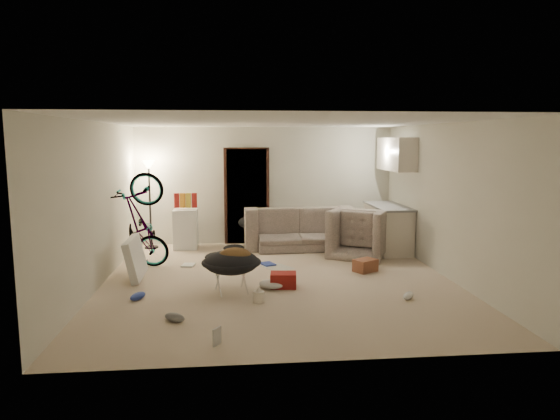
{
  "coord_description": "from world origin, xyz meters",
  "views": [
    {
      "loc": [
        -0.73,
        -7.73,
        2.23
      ],
      "look_at": [
        0.09,
        0.6,
        1.05
      ],
      "focal_mm": 32.0,
      "sensor_mm": 36.0,
      "label": 1
    }
  ],
  "objects": [
    {
      "name": "snack_box_3",
      "position": [
        -1.49,
        2.55,
        1.0
      ],
      "size": [
        0.1,
        0.07,
        0.3
      ],
      "primitive_type": "cube",
      "rotation": [
        0.0,
        0.0,
        -0.04
      ],
      "color": "maroon",
      "rests_on": "mini_fridge"
    },
    {
      "name": "sofa",
      "position": [
        0.63,
        2.45,
        0.32
      ],
      "size": [
        2.24,
        0.92,
        0.65
      ],
      "primitive_type": "imported",
      "rotation": [
        0.0,
        0.0,
        3.17
      ],
      "color": "#3A423B",
      "rests_on": "floor"
    },
    {
      "name": "shoe_2",
      "position": [
        -2.06,
        -0.8,
        0.05
      ],
      "size": [
        0.25,
        0.3,
        0.11
      ],
      "primitive_type": "ellipsoid",
      "rotation": [
        0.0,
        0.0,
        1.01
      ],
      "color": "#2B3F9C",
      "rests_on": "floor"
    },
    {
      "name": "mini_fridge",
      "position": [
        -1.68,
        2.55,
        0.41
      ],
      "size": [
        0.49,
        0.49,
        0.82
      ],
      "primitive_type": "cube",
      "rotation": [
        0.0,
        0.0,
        -0.02
      ],
      "color": "white",
      "rests_on": "floor"
    },
    {
      "name": "drink_case_a",
      "position": [
        1.53,
        0.38,
        0.11
      ],
      "size": [
        0.45,
        0.42,
        0.21
      ],
      "primitive_type": "cube",
      "rotation": [
        0.0,
        0.0,
        0.54
      ],
      "color": "brown",
      "rests_on": "floor"
    },
    {
      "name": "wall_right",
      "position": [
        2.76,
        0.0,
        1.25
      ],
      "size": [
        0.02,
        6.0,
        2.5
      ],
      "primitive_type": "cube",
      "color": "silver",
      "rests_on": "floor"
    },
    {
      "name": "clothes_lump_a",
      "position": [
        -0.96,
        1.3,
        0.09
      ],
      "size": [
        0.67,
        0.61,
        0.18
      ],
      "primitive_type": "ellipsoid",
      "rotation": [
        0.0,
        0.0,
        -0.27
      ],
      "color": "black",
      "rests_on": "floor"
    },
    {
      "name": "wall_left",
      "position": [
        -2.76,
        0.0,
        1.25
      ],
      "size": [
        0.02,
        6.0,
        2.5
      ],
      "primitive_type": "cube",
      "color": "silver",
      "rests_on": "floor"
    },
    {
      "name": "newspaper",
      "position": [
        0.07,
        0.79,
        0.0
      ],
      "size": [
        0.61,
        0.64,
        0.01
      ],
      "primitive_type": "cube",
      "rotation": [
        0.0,
        0.0,
        0.57
      ],
      "color": "#B6B2A8",
      "rests_on": "floor"
    },
    {
      "name": "snack_box_1",
      "position": [
        -1.73,
        2.55,
        1.0
      ],
      "size": [
        0.11,
        0.09,
        0.3
      ],
      "primitive_type": "cube",
      "rotation": [
        0.0,
        0.0,
        -0.27
      ],
      "color": "#B76D16",
      "rests_on": "mini_fridge"
    },
    {
      "name": "bicycle",
      "position": [
        -2.3,
        0.99,
        0.45
      ],
      "size": [
        1.81,
        1.0,
        0.99
      ],
      "primitive_type": "imported",
      "rotation": [
        0.0,
        -0.17,
        1.42
      ],
      "color": "black",
      "rests_on": "floor"
    },
    {
      "name": "book_blue",
      "position": [
        -0.1,
        1.0,
        0.01
      ],
      "size": [
        0.3,
        0.34,
        0.03
      ],
      "primitive_type": "cube",
      "rotation": [
        0.0,
        0.0,
        0.39
      ],
      "color": "#2B3F9C",
      "rests_on": "floor"
    },
    {
      "name": "tv_box",
      "position": [
        -2.3,
        0.38,
        0.33
      ],
      "size": [
        0.27,
        1.0,
        0.66
      ],
      "primitive_type": "cube",
      "rotation": [
        0.0,
        -0.21,
        0.02
      ],
      "color": "silver",
      "rests_on": "floor"
    },
    {
      "name": "clothes_lump_b",
      "position": [
        -0.7,
        2.17,
        0.07
      ],
      "size": [
        0.53,
        0.5,
        0.13
      ],
      "primitive_type": "ellipsoid",
      "rotation": [
        0.0,
        0.0,
        0.35
      ],
      "color": "black",
      "rests_on": "floor"
    },
    {
      "name": "shoe_4",
      "position": [
        1.74,
        -1.15,
        0.05
      ],
      "size": [
        0.26,
        0.29,
        0.1
      ],
      "primitive_type": "ellipsoid",
      "rotation": [
        0.0,
        0.0,
        0.88
      ],
      "color": "white",
      "rests_on": "floor"
    },
    {
      "name": "shoe_1",
      "position": [
        -0.25,
        2.55,
        0.05
      ],
      "size": [
        0.27,
        0.21,
        0.09
      ],
      "primitive_type": "ellipsoid",
      "rotation": [
        0.0,
        0.0,
        -0.47
      ],
      "color": "slate",
      "rests_on": "floor"
    },
    {
      "name": "kitchen_uppers",
      "position": [
        2.56,
        2.0,
        1.95
      ],
      "size": [
        0.38,
        1.4,
        0.65
      ],
      "primitive_type": "cube",
      "color": "beige",
      "rests_on": "wall_right"
    },
    {
      "name": "drink_case_b",
      "position": [
        0.04,
        -0.4,
        0.11
      ],
      "size": [
        0.42,
        0.33,
        0.23
      ],
      "primitive_type": "cube",
      "rotation": [
        0.0,
        0.0,
        -0.11
      ],
      "color": "maroon",
      "rests_on": "floor"
    },
    {
      "name": "clothes_lump_c",
      "position": [
        -0.14,
        -0.43,
        0.06
      ],
      "size": [
        0.51,
        0.49,
        0.12
      ],
      "primitive_type": "ellipsoid",
      "rotation": [
        0.0,
        0.0,
        -0.51
      ],
      "color": "silver",
      "rests_on": "floor"
    },
    {
      "name": "snack_box_0",
      "position": [
        -1.85,
        2.55,
        1.0
      ],
      "size": [
        0.12,
        0.09,
        0.3
      ],
      "primitive_type": "cube",
      "rotation": [
        0.0,
        0.0,
        0.27
      ],
      "color": "maroon",
      "rests_on": "mini_fridge"
    },
    {
      "name": "snack_box_2",
      "position": [
        -1.61,
        2.55,
        1.0
      ],
      "size": [
        0.11,
        0.08,
        0.3
      ],
      "primitive_type": "cube",
      "rotation": [
        0.0,
        0.0,
        -0.15
      ],
      "color": "gold",
      "rests_on": "mini_fridge"
    },
    {
      "name": "ceiling",
      "position": [
        0.0,
        0.0,
        2.51
      ],
      "size": [
        5.5,
        6.0,
        0.02
      ],
      "primitive_type": "cube",
      "color": "white",
      "rests_on": "wall_back"
    },
    {
      "name": "door_trim",
      "position": [
        -0.4,
        2.94,
        1.02
      ],
      "size": [
        0.97,
        0.04,
        2.1
      ],
      "primitive_type": "cube",
      "color": "#341A12",
      "rests_on": "floor"
    },
    {
      "name": "armchair",
      "position": [
        1.8,
        1.61,
        0.34
      ],
      "size": [
        1.37,
        1.33,
        0.68
      ],
      "primitive_type": "imported",
      "rotation": [
        0.0,
        0.0,
        2.6
      ],
      "color": "#3A423B",
      "rests_on": "floor"
    },
    {
      "name": "doorway",
      "position": [
        -0.4,
        2.97,
        1.02
      ],
      "size": [
        0.85,
        0.1,
        2.04
      ],
      "primitive_type": "cube",
      "color": "black",
      "rests_on": "floor"
    },
    {
      "name": "sofa_drape",
      "position": [
        -0.32,
        2.45,
        0.54
      ],
      "size": [
        0.65,
        0.57,
        0.28
      ],
      "primitive_type": "ellipsoid",
      "rotation": [
        0.0,
        0.0,
        0.22
      ],
      "color": "black",
      "rests_on": "sofa"
    },
    {
      "name": "hoodie",
      "position": [
        -0.69,
        -0.59,
        0.56
      ],
      "size": [
        0.5,
        0.42,
        0.22
      ],
      "primitive_type": "ellipsoid",
      "rotation": [
        0.0,
        0.0,
        0.05
      ],
      "color": "brown",
      "rests_on": "saucer_chair"
    },
    {
      "name": "counter_top",
      "position": [
        2.43,
        2.0,
        0.9
      ],
      "size": [
        0.64,
        1.54,
        0.04
      ],
      "primitive_type": "cube",
      "color": "gray",
      "rests_on": "kitchen_counter"
    },
    {
      "name": "shoe_3",
      "position": [
        -1.45,
        -1.72,
        0.05
      ],
      "size": [
        0.31,
        0.26,
        0.11
      ],
      "primitive_type": "ellipsoid",
      "rotation": [
        0.0,
        0.0,
        -0.57
      ],
      "color": "slate",
      "rests_on": "floor"
    },
    {
      "name": "book_white",
      "position": [
        -1.51,
        1.07,
        0.01
      ],
      "size": [
        0.25,
        0.3,
        0.02
      ],
      "primitive_type": "cube",
      "rotation": [
        0.0,
        0.0,
        -0.19
      ],
      "color": "silver",
      "rests_on": "floor"
    },
    {
      "name": "saucer_chair",
      "position": [
        -0.74,
        -0.56,
        0.37
      ],
      "size": [
        0.87,
        0.87,
        0.62
      ],
      "color": "silver",
      "rests_on": "floor"
    },
    {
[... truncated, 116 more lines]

